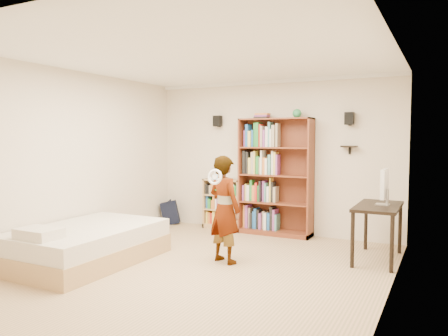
# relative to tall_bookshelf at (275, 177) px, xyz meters

# --- Properties ---
(ground) EXTENTS (4.50, 5.00, 0.01)m
(ground) POSITION_rel_tall_bookshelf_xyz_m (-0.13, -2.31, -1.01)
(ground) COLOR tan
(ground) RESTS_ON ground
(room_shell) EXTENTS (4.52, 5.02, 2.71)m
(room_shell) POSITION_rel_tall_bookshelf_xyz_m (-0.13, -2.31, 0.75)
(room_shell) COLOR beige
(room_shell) RESTS_ON ground
(crown_molding) EXTENTS (4.50, 5.00, 0.06)m
(crown_molding) POSITION_rel_tall_bookshelf_xyz_m (-0.13, -2.31, 1.66)
(crown_molding) COLOR white
(crown_molding) RESTS_ON room_shell
(speaker_left) EXTENTS (0.14, 0.12, 0.20)m
(speaker_left) POSITION_rel_tall_bookshelf_xyz_m (-1.18, 0.09, 0.99)
(speaker_left) COLOR black
(speaker_left) RESTS_ON room_shell
(speaker_right) EXTENTS (0.14, 0.12, 0.20)m
(speaker_right) POSITION_rel_tall_bookshelf_xyz_m (1.22, 0.09, 0.99)
(speaker_right) COLOR black
(speaker_right) RESTS_ON room_shell
(wall_shelf) EXTENTS (0.25, 0.16, 0.02)m
(wall_shelf) POSITION_rel_tall_bookshelf_xyz_m (1.22, 0.10, 0.54)
(wall_shelf) COLOR black
(wall_shelf) RESTS_ON room_shell
(tall_bookshelf) EXTENTS (1.28, 0.37, 2.02)m
(tall_bookshelf) POSITION_rel_tall_bookshelf_xyz_m (0.00, 0.00, 0.00)
(tall_bookshelf) COLOR maroon
(tall_bookshelf) RESTS_ON ground
(low_bookshelf) EXTENTS (0.74, 0.28, 0.92)m
(low_bookshelf) POSITION_rel_tall_bookshelf_xyz_m (-1.05, 0.05, -0.55)
(low_bookshelf) COLOR tan
(low_bookshelf) RESTS_ON ground
(computer_desk) EXTENTS (0.56, 1.13, 0.77)m
(computer_desk) POSITION_rel_tall_bookshelf_xyz_m (1.82, -0.85, -0.63)
(computer_desk) COLOR black
(computer_desk) RESTS_ON ground
(imac) EXTENTS (0.17, 0.51, 0.50)m
(imac) POSITION_rel_tall_bookshelf_xyz_m (1.87, -0.83, 0.01)
(imac) COLOR white
(imac) RESTS_ON computer_desk
(daybed) EXTENTS (1.34, 2.06, 0.61)m
(daybed) POSITION_rel_tall_bookshelf_xyz_m (-1.69, -2.75, -0.71)
(daybed) COLOR silver
(daybed) RESTS_ON ground
(person) EXTENTS (0.62, 0.50, 1.45)m
(person) POSITION_rel_tall_bookshelf_xyz_m (-0.02, -1.91, -0.29)
(person) COLOR black
(person) RESTS_ON ground
(wii_wheel) EXTENTS (0.21, 0.08, 0.21)m
(wii_wheel) POSITION_rel_tall_bookshelf_xyz_m (-0.02, -2.18, 0.17)
(wii_wheel) COLOR white
(wii_wheel) RESTS_ON person
(navy_bag) EXTENTS (0.40, 0.34, 0.46)m
(navy_bag) POSITION_rel_tall_bookshelf_xyz_m (-2.16, -0.05, -0.78)
(navy_bag) COLOR black
(navy_bag) RESTS_ON ground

